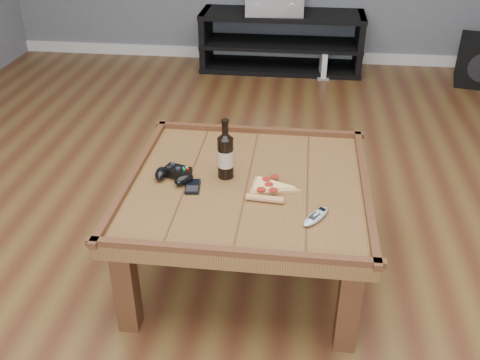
# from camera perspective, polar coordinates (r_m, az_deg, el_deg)

# --- Properties ---
(ground) EXTENTS (6.00, 6.00, 0.00)m
(ground) POSITION_cam_1_polar(r_m,az_deg,el_deg) (2.50, 0.73, -9.12)
(ground) COLOR #4B2715
(ground) RESTS_ON ground
(baseboard) EXTENTS (5.00, 0.02, 0.10)m
(baseboard) POSITION_cam_1_polar(r_m,az_deg,el_deg) (5.14, 4.49, 13.13)
(baseboard) COLOR silver
(baseboard) RESTS_ON ground
(coffee_table) EXTENTS (1.03, 1.03, 0.48)m
(coffee_table) POSITION_cam_1_polar(r_m,az_deg,el_deg) (2.27, 0.79, -1.51)
(coffee_table) COLOR #583519
(coffee_table) RESTS_ON ground
(media_console) EXTENTS (1.40, 0.45, 0.50)m
(media_console) POSITION_cam_1_polar(r_m,az_deg,el_deg) (4.85, 4.43, 14.48)
(media_console) COLOR black
(media_console) RESTS_ON ground
(beer_bottle) EXTENTS (0.07, 0.07, 0.26)m
(beer_bottle) POSITION_cam_1_polar(r_m,az_deg,el_deg) (2.22, -1.56, 2.74)
(beer_bottle) COLOR black
(beer_bottle) RESTS_ON coffee_table
(game_controller) EXTENTS (0.18, 0.16, 0.05)m
(game_controller) POSITION_cam_1_polar(r_m,az_deg,el_deg) (2.26, -7.02, 0.61)
(game_controller) COLOR black
(game_controller) RESTS_ON coffee_table
(pizza_slice) EXTENTS (0.19, 0.28, 0.03)m
(pizza_slice) POSITION_cam_1_polar(r_m,az_deg,el_deg) (2.18, 3.03, -0.90)
(pizza_slice) COLOR tan
(pizza_slice) RESTS_ON coffee_table
(smartphone) EXTENTS (0.07, 0.11, 0.01)m
(smartphone) POSITION_cam_1_polar(r_m,az_deg,el_deg) (2.20, -5.06, -0.70)
(smartphone) COLOR black
(smartphone) RESTS_ON coffee_table
(remote_control) EXTENTS (0.12, 0.16, 0.02)m
(remote_control) POSITION_cam_1_polar(r_m,az_deg,el_deg) (2.02, 8.11, -3.86)
(remote_control) COLOR #9DA4AB
(remote_control) RESTS_ON coffee_table
(av_receiver) EXTENTS (0.50, 0.43, 0.17)m
(av_receiver) POSITION_cam_1_polar(r_m,az_deg,el_deg) (4.77, 3.71, 18.40)
(av_receiver) COLOR black
(av_receiver) RESTS_ON media_console
(game_console) EXTENTS (0.12, 0.19, 0.22)m
(game_console) POSITION_cam_1_polar(r_m,az_deg,el_deg) (4.72, 8.83, 11.89)
(game_console) COLOR gray
(game_console) RESTS_ON ground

